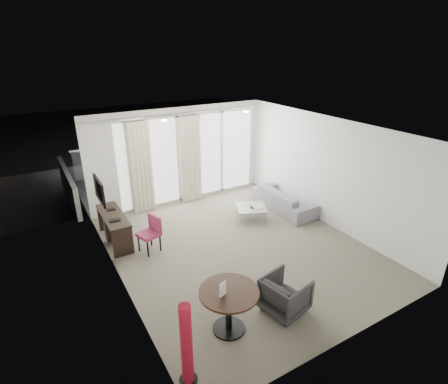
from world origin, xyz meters
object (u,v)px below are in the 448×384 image
tub_armchair (285,295)px  round_table (229,311)px  rattan_chair_b (220,165)px  desk (115,228)px  coffee_table (251,213)px  sofa (284,199)px  red_lamp (187,345)px  rattan_chair_a (189,166)px  desk_chair (149,235)px

tub_armchair → round_table: bearing=72.7°
rattan_chair_b → tub_armchair: bearing=-117.2°
desk → coffee_table: desk is taller
desk → tub_armchair: desk is taller
sofa → red_lamp: bearing=127.9°
round_table → sofa: bearing=40.1°
rattan_chair_b → red_lamp: bearing=-129.6°
tub_armchair → desk: bearing=15.2°
rattan_chair_a → rattan_chair_b: 1.07m
desk → desk_chair: size_ratio=1.81×
red_lamp → desk: bearing=88.7°
desk → round_table: round_table is taller
coffee_table → tub_armchair: bearing=-114.8°
tub_armchair → coffee_table: bearing=-36.7°
round_table → rattan_chair_a: 6.83m
sofa → rattan_chair_a: (-1.17, 3.48, 0.11)m
round_table → tub_armchair: (1.02, -0.10, -0.05)m
desk_chair → round_table: bearing=-101.0°
coffee_table → rattan_chair_b: (0.92, 3.16, 0.21)m
red_lamp → tub_armchair: size_ratio=1.82×
rattan_chair_a → red_lamp: bearing=-127.3°
round_table → rattan_chair_b: bearing=61.2°
desk_chair → sofa: bearing=-14.6°
red_lamp → coffee_table: bearing=45.7°
desk → round_table: (0.83, -3.53, 0.03)m
desk → rattan_chair_b: size_ratio=1.93×
red_lamp → tub_armchair: (1.95, 0.41, -0.31)m
desk → rattan_chair_a: 4.28m
tub_armchair → rattan_chair_a: bearing=-23.2°
desk → red_lamp: (-0.09, -4.04, 0.29)m
desk → rattan_chair_a: rattan_chair_a is taller
desk_chair → coffee_table: size_ratio=1.10×
desk_chair → coffee_table: 2.74m
desk_chair → coffee_table: (2.72, 0.16, -0.23)m
coffee_table → rattan_chair_b: bearing=73.7°
round_table → rattan_chair_b: rattan_chair_b is taller
red_lamp → rattan_chair_b: 7.85m
red_lamp → rattan_chair_a: bearing=64.9°
desk → rattan_chair_a: size_ratio=1.83×
sofa → round_table: bearing=130.1°
round_table → desk: bearing=103.2°
tub_armchair → rattan_chair_b: rattan_chair_b is taller
coffee_table → rattan_chair_a: rattan_chair_a is taller
desk_chair → tub_armchair: 3.16m
desk_chair → tub_armchair: size_ratio=1.15×
red_lamp → coffee_table: 4.81m
desk → sofa: desk is taller
red_lamp → rattan_chair_b: bearing=57.1°
desk_chair → coffee_table: bearing=-14.0°
round_table → rattan_chair_a: rattan_chair_a is taller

